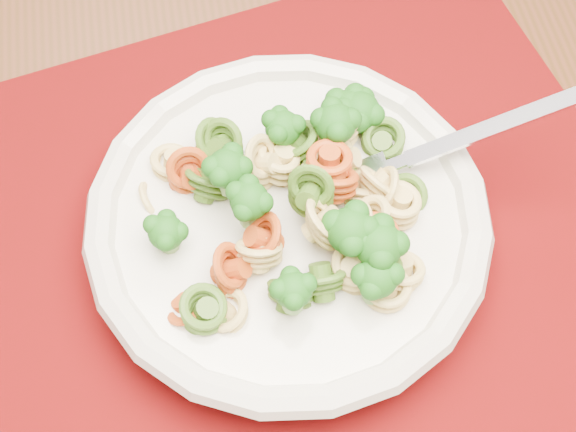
# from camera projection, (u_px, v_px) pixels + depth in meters

# --- Properties ---
(dining_table) EXTENTS (1.65, 1.31, 0.75)m
(dining_table) POSITION_uv_depth(u_px,v_px,m) (257.00, 230.00, 0.65)
(dining_table) COLOR #502816
(dining_table) RESTS_ON ground
(placemat) EXTENTS (0.61, 0.57, 0.00)m
(placemat) POSITION_uv_depth(u_px,v_px,m) (267.00, 237.00, 0.53)
(placemat) COLOR #590308
(placemat) RESTS_ON dining_table
(pasta_bowl) EXTENTS (0.25, 0.25, 0.05)m
(pasta_bowl) POSITION_uv_depth(u_px,v_px,m) (288.00, 224.00, 0.50)
(pasta_bowl) COLOR beige
(pasta_bowl) RESTS_ON placemat
(pasta_broccoli_heap) EXTENTS (0.22, 0.22, 0.06)m
(pasta_broccoli_heap) POSITION_uv_depth(u_px,v_px,m) (288.00, 211.00, 0.49)
(pasta_broccoli_heap) COLOR tan
(pasta_broccoli_heap) RESTS_ON pasta_bowl
(fork) EXTENTS (0.18, 0.08, 0.08)m
(fork) POSITION_uv_depth(u_px,v_px,m) (369.00, 174.00, 0.50)
(fork) COLOR silver
(fork) RESTS_ON pasta_bowl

